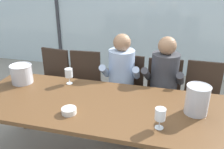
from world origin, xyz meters
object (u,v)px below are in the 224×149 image
at_px(chair_left_of_center, 84,79).
at_px(wine_glass_by_left_taster, 160,115).
at_px(person_charcoal_jacket, 163,81).
at_px(chair_near_window_right, 202,93).
at_px(chair_near_curtain, 52,76).
at_px(chair_right_of_center, 163,90).
at_px(chair_center, 126,85).
at_px(ice_bucket_primary, 22,74).
at_px(tasting_bowl, 69,111).
at_px(dining_table, 103,110).
at_px(wine_glass_near_bucket, 69,74).
at_px(person_pale_blue_shirt, 121,77).
at_px(ice_bucket_secondary, 197,99).

bearing_deg(chair_left_of_center, wine_glass_by_left_taster, -50.41).
relative_size(person_charcoal_jacket, wine_glass_by_left_taster, 6.94).
bearing_deg(chair_near_window_right, chair_near_curtain, -179.25).
xyz_separation_m(chair_right_of_center, person_charcoal_jacket, (-0.01, -0.13, 0.17)).
height_order(chair_left_of_center, chair_center, same).
bearing_deg(ice_bucket_primary, tasting_bowl, -30.75).
distance_m(chair_left_of_center, person_charcoal_jacket, 1.09).
bearing_deg(dining_table, chair_near_window_right, 42.07).
relative_size(dining_table, wine_glass_by_left_taster, 14.56).
bearing_deg(chair_near_curtain, ice_bucket_primary, -80.43).
relative_size(dining_table, person_charcoal_jacket, 2.10).
bearing_deg(person_charcoal_jacket, dining_table, -119.16).
height_order(tasting_bowl, wine_glass_near_bucket, wine_glass_near_bucket).
bearing_deg(wine_glass_near_bucket, chair_near_curtain, 132.89).
bearing_deg(ice_bucket_primary, chair_center, 33.07).
bearing_deg(person_pale_blue_shirt, person_charcoal_jacket, -5.28).
distance_m(chair_near_window_right, ice_bucket_secondary, 0.92).
distance_m(person_pale_blue_shirt, wine_glass_by_left_taster, 1.13).
relative_size(person_pale_blue_shirt, ice_bucket_secondary, 4.64).
bearing_deg(person_pale_blue_shirt, chair_left_of_center, 157.53).
relative_size(chair_left_of_center, person_charcoal_jacket, 0.74).
bearing_deg(tasting_bowl, chair_left_of_center, 105.30).
distance_m(chair_near_curtain, ice_bucket_secondary, 2.06).
xyz_separation_m(chair_near_window_right, ice_bucket_secondary, (-0.16, -0.84, 0.35)).
distance_m(chair_left_of_center, ice_bucket_secondary, 1.66).
distance_m(ice_bucket_primary, ice_bucket_secondary, 1.83).
bearing_deg(chair_right_of_center, chair_near_window_right, 1.20).
height_order(chair_center, person_charcoal_jacket, person_charcoal_jacket).
relative_size(dining_table, chair_center, 2.85).
bearing_deg(chair_right_of_center, chair_near_curtain, 176.65).
bearing_deg(wine_glass_near_bucket, person_pale_blue_shirt, 40.48).
bearing_deg(chair_center, chair_near_curtain, -177.75).
height_order(chair_near_window_right, tasting_bowl, chair_near_window_right).
bearing_deg(ice_bucket_primary, person_charcoal_jacket, 19.01).
height_order(person_pale_blue_shirt, wine_glass_near_bucket, person_pale_blue_shirt).
height_order(chair_left_of_center, tasting_bowl, chair_left_of_center).
distance_m(chair_near_window_right, ice_bucket_primary, 2.12).
bearing_deg(tasting_bowl, chair_right_of_center, 55.32).
xyz_separation_m(person_charcoal_jacket, wine_glass_near_bucket, (-0.99, -0.41, 0.16)).
bearing_deg(ice_bucket_primary, wine_glass_by_left_taster, -16.95).
xyz_separation_m(chair_near_curtain, chair_near_window_right, (2.01, -0.01, 0.00)).
bearing_deg(wine_glass_by_left_taster, chair_left_of_center, 133.13).
relative_size(chair_right_of_center, ice_bucket_secondary, 3.41).
height_order(chair_near_curtain, wine_glass_by_left_taster, wine_glass_by_left_taster).
xyz_separation_m(chair_left_of_center, chair_near_window_right, (1.54, -0.02, 0.00)).
bearing_deg(chair_center, ice_bucket_primary, -144.10).
height_order(person_charcoal_jacket, wine_glass_near_bucket, person_charcoal_jacket).
bearing_deg(ice_bucket_secondary, ice_bucket_primary, 174.76).
xyz_separation_m(person_pale_blue_shirt, person_charcoal_jacket, (0.51, 0.00, 0.00)).
relative_size(ice_bucket_secondary, wine_glass_near_bucket, 1.50).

